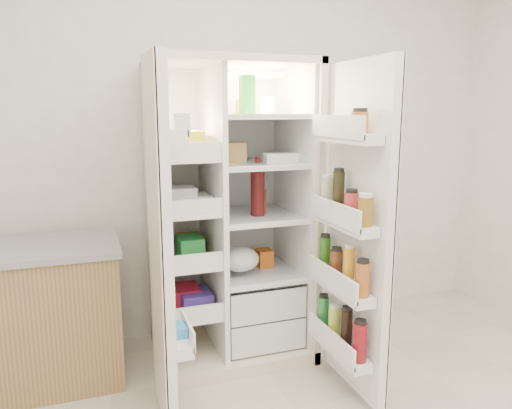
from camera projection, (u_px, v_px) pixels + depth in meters
name	position (u px, v px, depth m)	size (l,w,h in m)	color
wall_back	(231.00, 135.00, 3.27)	(4.00, 0.02, 2.70)	white
refrigerator	(230.00, 236.00, 3.02)	(0.92, 0.70, 1.80)	beige
freezer_door	(161.00, 245.00, 2.27)	(0.15, 0.40, 1.72)	white
fridge_door	(354.00, 237.00, 2.51)	(0.17, 0.58, 1.72)	white
kitchen_counter	(19.00, 317.00, 2.65)	(1.09, 0.58, 0.79)	#95744A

